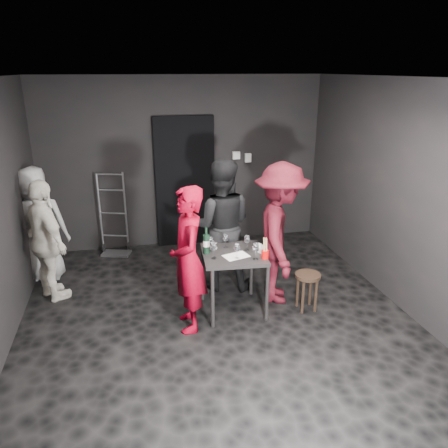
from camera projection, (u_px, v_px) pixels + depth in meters
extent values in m
cube|color=black|center=(217.00, 318.00, 5.15)|extent=(4.50, 5.00, 0.02)
cube|color=silver|center=(216.00, 77.00, 4.24)|extent=(4.50, 5.00, 0.02)
cube|color=black|center=(184.00, 163.00, 6.99)|extent=(4.50, 0.04, 2.70)
cube|color=black|center=(312.00, 345.00, 2.40)|extent=(4.50, 0.04, 2.70)
cube|color=black|center=(402.00, 197.00, 5.17)|extent=(0.04, 5.00, 2.70)
cube|color=black|center=(185.00, 182.00, 7.03)|extent=(0.95, 0.10, 2.10)
cube|color=#B7B7B2|center=(236.00, 155.00, 7.09)|extent=(0.12, 0.06, 0.12)
cube|color=#B7B7B2|center=(248.00, 158.00, 7.15)|extent=(0.10, 0.06, 0.14)
cylinder|color=#B2B2B7|center=(100.00, 214.00, 6.79)|extent=(0.03, 0.03, 1.29)
cylinder|color=#B2B2B7|center=(126.00, 212.00, 6.87)|extent=(0.03, 0.03, 1.29)
cube|color=#B2B2B7|center=(116.00, 253.00, 6.92)|extent=(0.43, 0.24, 0.03)
cylinder|color=black|center=(104.00, 247.00, 7.00)|extent=(0.04, 0.16, 0.16)
cylinder|color=black|center=(128.00, 245.00, 7.09)|extent=(0.04, 0.16, 0.16)
cube|color=black|center=(233.00, 254.00, 5.10)|extent=(0.72, 0.72, 0.04)
cylinder|color=black|center=(212.00, 299.00, 4.87)|extent=(0.04, 0.04, 0.71)
cylinder|color=black|center=(267.00, 293.00, 5.00)|extent=(0.04, 0.04, 0.71)
cylinder|color=black|center=(202.00, 274.00, 5.45)|extent=(0.04, 0.04, 0.71)
cylinder|color=black|center=(251.00, 269.00, 5.59)|extent=(0.04, 0.04, 0.71)
cylinder|color=black|center=(308.00, 276.00, 5.21)|extent=(0.31, 0.31, 0.04)
cylinder|color=black|center=(310.00, 290.00, 5.38)|extent=(0.04, 0.04, 0.41)
cylinder|color=black|center=(298.00, 291.00, 5.35)|extent=(0.04, 0.04, 0.41)
cylinder|color=black|center=(303.00, 298.00, 5.20)|extent=(0.04, 0.04, 0.41)
cylinder|color=black|center=(316.00, 296.00, 5.23)|extent=(0.04, 0.04, 0.41)
imported|color=maroon|center=(188.00, 253.00, 4.71)|extent=(0.43, 0.66, 1.81)
imported|color=black|center=(221.00, 215.00, 5.60)|extent=(1.08, 0.78, 2.01)
imported|color=#430B14|center=(281.00, 222.00, 5.27)|extent=(0.96, 1.45, 2.06)
imported|color=silver|center=(46.00, 239.00, 5.35)|extent=(0.89, 1.04, 1.61)
imported|color=gray|center=(37.00, 221.00, 5.87)|extent=(0.86, 0.51, 1.69)
cube|color=white|center=(236.00, 256.00, 5.01)|extent=(0.32, 0.26, 0.00)
cylinder|color=black|center=(206.00, 244.00, 5.05)|extent=(0.08, 0.08, 0.23)
cylinder|color=black|center=(206.00, 231.00, 5.00)|extent=(0.03, 0.03, 0.09)
cylinder|color=white|center=(206.00, 243.00, 5.05)|extent=(0.08, 0.08, 0.07)
cylinder|color=#C60706|center=(265.00, 254.00, 4.94)|extent=(0.08, 0.08, 0.09)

